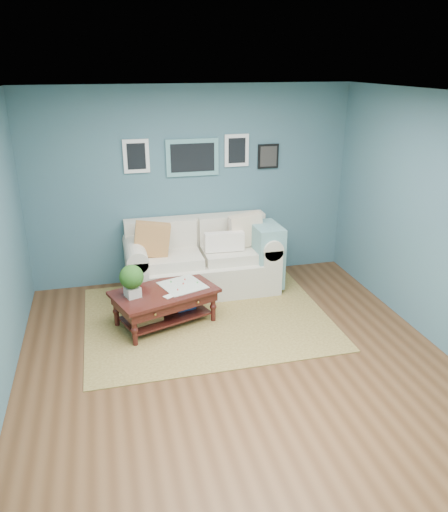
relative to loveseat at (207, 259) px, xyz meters
name	(u,v)px	position (x,y,z in m)	size (l,w,h in m)	color
room_shell	(241,244)	(-0.09, -1.97, 0.93)	(5.00, 5.02, 2.70)	brown
area_rug	(207,317)	(-0.20, -0.86, -0.43)	(2.93, 2.35, 0.01)	brown
loveseat	(207,259)	(0.00, 0.00, 0.00)	(2.08, 0.94, 1.07)	beige
coffee_table	(159,297)	(-0.77, -0.89, -0.07)	(1.35, 1.04, 0.83)	black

